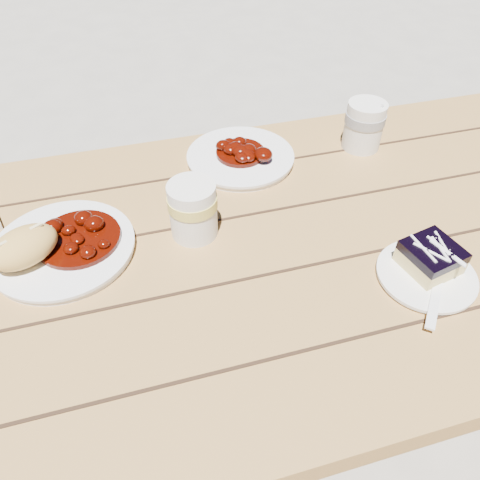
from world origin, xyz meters
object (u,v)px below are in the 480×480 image
object	(u,v)px
dessert_plate	(426,276)
second_plate	(240,158)
coffee_cup	(364,126)
picnic_table	(220,306)
bread_roll	(24,247)
blueberry_cake	(431,257)
second_cup	(193,210)
main_plate	(63,249)

from	to	relation	value
dessert_plate	second_plate	world-z (taller)	second_plate
coffee_cup	second_plate	size ratio (longest dim) A/B	0.47
picnic_table	bread_roll	world-z (taller)	bread_roll
blueberry_cake	second_plate	distance (m)	0.47
coffee_cup	second_cup	distance (m)	0.47
bread_roll	dessert_plate	size ratio (longest dim) A/B	0.73
blueberry_cake	second_plate	world-z (taller)	blueberry_cake
bread_roll	second_cup	size ratio (longest dim) A/B	1.09
main_plate	second_plate	xyz separation A→B (m)	(0.39, 0.19, 0.00)
main_plate	blueberry_cake	world-z (taller)	blueberry_cake
blueberry_cake	second_cup	size ratio (longest dim) A/B	0.92
blueberry_cake	coffee_cup	bearing A→B (deg)	68.22
coffee_cup	second_plate	bearing A→B (deg)	176.31
bread_roll	coffee_cup	bearing A→B (deg)	14.95
dessert_plate	second_cup	bearing A→B (deg)	148.37
coffee_cup	second_plate	xyz separation A→B (m)	(-0.29, 0.02, -0.05)
main_plate	second_cup	bearing A→B (deg)	-2.83
second_cup	picnic_table	bearing A→B (deg)	-64.34
picnic_table	second_plate	distance (m)	0.34
second_plate	blueberry_cake	bearing A→B (deg)	-61.74
main_plate	second_cup	xyz separation A→B (m)	(0.24, -0.01, 0.05)
picnic_table	coffee_cup	size ratio (longest dim) A/B	18.33
dessert_plate	coffee_cup	xyz separation A→B (m)	(0.08, 0.41, 0.05)
picnic_table	second_plate	bearing A→B (deg)	65.95
picnic_table	blueberry_cake	bearing A→B (deg)	-23.17
picnic_table	coffee_cup	world-z (taller)	coffee_cup
coffee_cup	bread_roll	bearing A→B (deg)	-165.05
blueberry_cake	second_plate	xyz separation A→B (m)	(-0.22, 0.41, -0.03)
bread_roll	second_plate	size ratio (longest dim) A/B	0.51
bread_roll	second_cup	bearing A→B (deg)	1.60
dessert_plate	second_plate	distance (m)	0.47
second_cup	coffee_cup	bearing A→B (deg)	23.22
coffee_cup	second_cup	size ratio (longest dim) A/B	1.00
main_plate	second_plate	distance (m)	0.43
second_cup	bread_roll	bearing A→B (deg)	-178.40
dessert_plate	main_plate	bearing A→B (deg)	158.74
picnic_table	bread_roll	bearing A→B (deg)	170.82
main_plate	blueberry_cake	xyz separation A→B (m)	(0.61, -0.22, 0.03)
main_plate	bread_roll	bearing A→B (deg)	-160.02
coffee_cup	second_plate	world-z (taller)	coffee_cup
bread_roll	blueberry_cake	world-z (taller)	bread_roll
bread_roll	blueberry_cake	distance (m)	0.69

